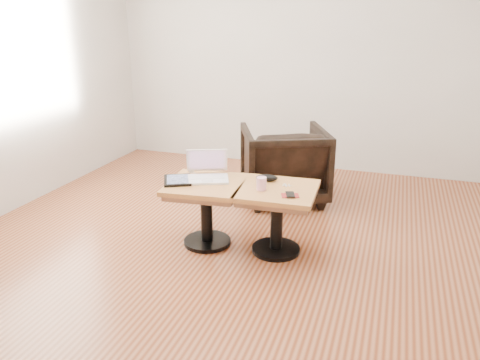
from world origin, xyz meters
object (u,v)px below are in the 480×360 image
(laptop, at_px, (207,173))
(striped_cup, at_px, (261,184))
(armchair, at_px, (284,164))
(side_table_left, at_px, (206,198))
(side_table_right, at_px, (277,204))

(laptop, relative_size, striped_cup, 4.37)
(striped_cup, xyz_separation_m, armchair, (-0.11, 1.17, -0.20))
(side_table_left, relative_size, laptop, 1.50)
(side_table_right, distance_m, laptop, 0.61)
(armchair, bearing_deg, striped_cup, 71.11)
(side_table_left, bearing_deg, side_table_right, -1.15)
(side_table_left, height_order, armchair, armchair)
(laptop, relative_size, armchair, 0.52)
(side_table_left, relative_size, striped_cup, 6.55)
(side_table_right, height_order, striped_cup, striped_cup)
(side_table_right, distance_m, striped_cup, 0.22)
(armchair, bearing_deg, side_table_right, 76.83)
(side_table_left, relative_size, armchair, 0.78)
(laptop, distance_m, armchair, 1.13)
(side_table_right, bearing_deg, striped_cup, -150.64)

